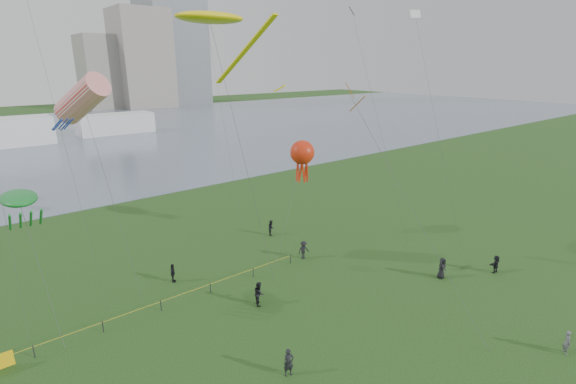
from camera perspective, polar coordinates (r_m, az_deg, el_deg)
ground_plane at (r=28.29m, az=13.66°, el=-20.57°), size 400.00×400.00×0.00m
lake at (r=115.76m, az=-29.30°, el=6.46°), size 400.00×120.00×0.08m
building_mid at (r=186.50m, az=-19.35°, el=16.78°), size 20.00×20.00×38.00m
building_low at (r=187.92m, az=-23.97°, el=14.75°), size 16.00×18.00×28.00m
pavilion_right at (r=116.56m, az=-22.50°, el=8.64°), size 18.00×7.00×5.00m
fence at (r=31.14m, az=-27.91°, el=-17.17°), size 24.07×0.07×1.05m
kite_flyer at (r=32.05m, az=33.85°, el=-16.68°), size 0.67×0.66×1.56m
spectator_a at (r=31.66m, az=-3.98°, el=-13.65°), size 1.01×1.09×1.81m
spectator_b at (r=38.37m, az=2.14°, el=-7.91°), size 1.16×0.73×1.70m
spectator_c at (r=35.76m, az=-15.48°, el=-10.64°), size 0.84×1.00×1.60m
spectator_d at (r=37.31m, az=20.30°, el=-9.72°), size 0.90×0.60×1.81m
spectator_e at (r=40.09m, az=26.54°, el=-8.81°), size 1.45×0.48×1.56m
spectator_f at (r=25.56m, az=0.10°, el=-22.29°), size 0.71×0.56×1.70m
spectator_g at (r=43.46m, az=-2.30°, el=-4.89°), size 0.95×1.00×1.62m
kite_stingray at (r=32.08m, az=-10.52°, el=22.29°), size 5.33×10.10×20.59m
kite_windsock at (r=34.93m, az=-26.32°, el=11.32°), size 4.35×7.96×16.59m
kite_creature at (r=31.54m, az=-32.91°, el=-0.78°), size 2.12×6.36×9.29m
kite_octopus at (r=40.41m, az=1.96°, el=5.35°), size 7.29×4.75×10.10m
kite_delta at (r=34.00m, az=9.35°, el=11.92°), size 2.56×15.15×15.66m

